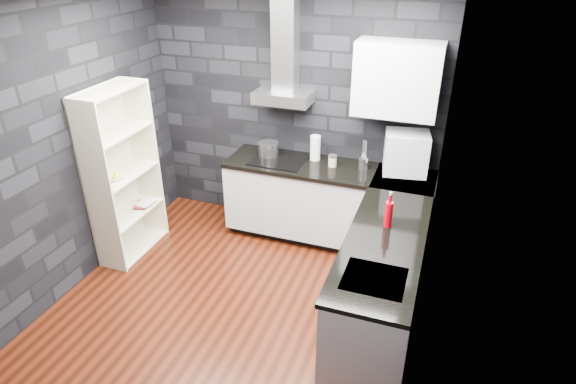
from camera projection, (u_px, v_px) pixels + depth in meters
The scene contains 27 objects.
ground at pixel (237, 301), 4.54m from camera, with size 3.20×3.20×0.00m, color #3B1409.
wall_back at pixel (294, 111), 5.26m from camera, with size 3.20×0.05×2.70m, color black.
wall_front at pixel (96, 296), 2.56m from camera, with size 3.20×0.05×2.70m, color black.
wall_left at pixel (68, 146), 4.39m from camera, with size 0.05×3.20×2.70m, color black.
wall_right at pixel (435, 205), 3.43m from camera, with size 0.05×3.20×2.70m, color black.
toekick_back at pixel (326, 233), 5.49m from camera, with size 2.18×0.50×0.10m, color black.
toekick_right at pixel (381, 323), 4.21m from camera, with size 0.50×1.78×0.10m, color black.
counter_back_cab at pixel (327, 202), 5.25m from camera, with size 2.20×0.60×0.76m, color #B4B4B9.
counter_right_cab at pixel (381, 283), 4.02m from camera, with size 0.60×1.80×0.76m, color #B4B4B9.
counter_back_top at pixel (328, 169), 5.06m from camera, with size 2.20×0.62×0.04m, color black.
counter_right_top at pixel (384, 243), 3.83m from camera, with size 0.62×1.80×0.04m, color black.
counter_corner_top at pixel (405, 180), 4.83m from camera, with size 0.62×0.62×0.04m, color black.
hood_body at pixel (283, 97), 5.02m from camera, with size 0.60×0.34×0.12m, color #A3A3A7.
hood_chimney at pixel (285, 46), 4.84m from camera, with size 0.24×0.20×0.90m, color #A3A3A7.
upper_cabinet at pixel (397, 79), 4.54m from camera, with size 0.80×0.35×0.70m, color silver.
cooktop at pixel (279, 159), 5.22m from camera, with size 0.58×0.50×0.01m, color black.
sink_rim at pixel (374, 279), 3.41m from camera, with size 0.44×0.40×0.01m, color #A3A3A7.
pot at pixel (268, 149), 5.28m from camera, with size 0.22×0.22×0.13m, color silver.
glass_vase at pixel (315, 148), 5.16m from camera, with size 0.11×0.11×0.27m, color white.
storage_jar at pixel (332, 161), 5.05m from camera, with size 0.09×0.09×0.11m, color tan.
utensil_crock at pixel (363, 163), 4.99m from camera, with size 0.10×0.10×0.13m, color silver.
appliance_garage at pixel (406, 153), 4.82m from camera, with size 0.43×0.33×0.43m, color silver.
red_bottle at pixel (388, 214), 3.97m from camera, with size 0.07×0.07×0.23m, color #9D000B.
bookshelf at pixel (123, 175), 4.89m from camera, with size 0.34×0.80×1.80m, color beige.
fruit_bowl at pixel (115, 177), 4.77m from camera, with size 0.19×0.19×0.05m, color white.
book_red at pixel (134, 197), 5.16m from camera, with size 0.15×0.02×0.20m, color maroon.
book_second at pixel (139, 193), 5.20m from camera, with size 0.16×0.02×0.22m, color #B2B2B2.
Camera 1 is at (1.63, -3.17, 3.04)m, focal length 30.00 mm.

